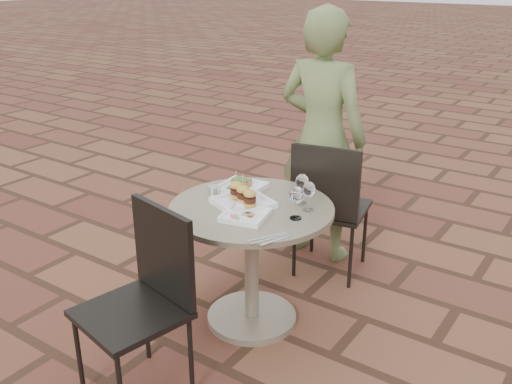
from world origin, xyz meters
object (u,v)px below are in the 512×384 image
Objects in this scene: chair_near at (146,288)px; plate_tuna at (245,215)px; diner at (322,137)px; plate_salmon at (241,186)px; cafe_table at (252,247)px; chair_far at (329,199)px; plate_sliders at (243,199)px.

chair_near reaches higher than plate_tuna.
plate_tuna is (0.16, -1.12, -0.12)m from diner.
plate_salmon reaches higher than plate_tuna.
plate_tuna is (0.15, 0.59, 0.19)m from chair_near.
cafe_table is 0.97× the size of chair_far.
plate_sliders is (0.06, -1.00, -0.09)m from diner.
chair_near is at bearing 71.25° from chair_far.
chair_near is at bearing -104.08° from plate_tuna.
diner reaches higher than chair_far.
cafe_table is 3.36× the size of plate_tuna.
chair_far is 0.65m from plate_salmon.
diner is at bearing 102.34° from chair_near.
chair_far is 0.47m from diner.
plate_sliders is (0.05, 0.71, 0.22)m from chair_near.
chair_near is 3.60× the size of plate_salmon.
cafe_table is at bearing 94.90° from diner.
chair_near is 1.74m from diner.
cafe_table is 2.50× the size of plate_sliders.
plate_tuna is at bearing -67.57° from cafe_table.
chair_far and chair_near have the same top height.
chair_far is 3.47× the size of plate_tuna.
diner is 4.79× the size of plate_sliders.
diner is 0.83m from plate_salmon.
chair_far is (0.10, 0.71, 0.07)m from cafe_table.
plate_salmon is at bearing 82.89° from diner.
plate_sliders is (-0.04, -0.02, 0.29)m from cafe_table.
diner reaches higher than plate_tuna.
plate_salmon is at bearing 128.10° from plate_sliders.
chair_near is 0.64m from plate_tuna.
plate_salmon is (-0.29, -0.55, 0.20)m from chair_far.
chair_far is at bearing 61.67° from plate_salmon.
diner reaches higher than chair_near.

